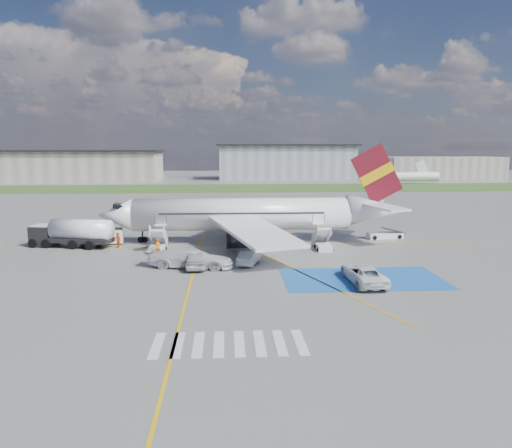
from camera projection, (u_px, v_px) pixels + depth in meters
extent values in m
plane|color=#60605E|center=(247.00, 269.00, 47.18)|extent=(400.00, 400.00, 0.00)
cube|color=#2D4C1E|center=(233.00, 188.00, 140.89)|extent=(400.00, 30.00, 0.01)
cube|color=gold|center=(242.00, 245.00, 59.02)|extent=(120.00, 0.20, 0.01)
cube|color=gold|center=(185.00, 303.00, 37.01)|extent=(0.20, 60.00, 0.01)
cube|color=gold|center=(242.00, 245.00, 59.02)|extent=(20.71, 56.45, 0.01)
cube|color=#1B56A6|center=(362.00, 279.00, 43.83)|extent=(14.00, 8.00, 0.01)
cube|color=silver|center=(157.00, 345.00, 29.06)|extent=(0.60, 4.00, 0.01)
cube|color=silver|center=(178.00, 345.00, 29.13)|extent=(0.60, 4.00, 0.01)
cube|color=silver|center=(198.00, 344.00, 29.21)|extent=(0.60, 4.00, 0.01)
cube|color=silver|center=(219.00, 344.00, 29.28)|extent=(0.60, 4.00, 0.01)
cube|color=silver|center=(239.00, 344.00, 29.35)|extent=(0.60, 4.00, 0.01)
cube|color=silver|center=(260.00, 343.00, 29.42)|extent=(0.60, 4.00, 0.01)
cube|color=silver|center=(280.00, 343.00, 29.49)|extent=(0.60, 4.00, 0.01)
cube|color=silver|center=(300.00, 342.00, 29.57)|extent=(0.60, 4.00, 0.01)
cube|color=gray|center=(71.00, 166.00, 171.35)|extent=(60.00, 22.00, 10.00)
cube|color=gray|center=(286.00, 162.00, 180.63)|extent=(48.00, 18.00, 12.00)
cube|color=gray|center=(442.00, 168.00, 177.33)|extent=(40.00, 16.00, 8.00)
cylinder|color=white|center=(242.00, 214.00, 60.47)|extent=(26.00, 3.90, 3.90)
cone|color=white|center=(116.00, 215.00, 59.57)|extent=(4.00, 3.90, 3.90)
cube|color=black|center=(121.00, 206.00, 59.45)|extent=(1.67, 1.90, 0.82)
cone|color=white|center=(373.00, 210.00, 61.38)|extent=(6.50, 3.90, 3.90)
cube|color=white|center=(254.00, 231.00, 52.24)|extent=(9.86, 15.95, 1.40)
cube|color=white|center=(247.00, 210.00, 69.01)|extent=(9.86, 15.95, 1.40)
cylinder|color=#38383A|center=(243.00, 239.00, 55.25)|extent=(3.40, 2.10, 2.10)
cylinder|color=#38383A|center=(240.00, 223.00, 66.30)|extent=(3.40, 2.10, 2.10)
cube|color=maroon|center=(377.00, 174.00, 60.73)|extent=(6.62, 0.30, 7.45)
cube|color=gold|center=(377.00, 174.00, 60.73)|extent=(4.36, 0.40, 3.08)
cube|color=white|center=(386.00, 207.00, 58.15)|extent=(4.73, 5.95, 0.49)
cube|color=white|center=(371.00, 201.00, 64.47)|extent=(4.73, 5.95, 0.49)
cube|color=black|center=(242.00, 213.00, 58.48)|extent=(19.50, 0.04, 0.18)
cube|color=black|center=(241.00, 209.00, 62.35)|extent=(19.50, 0.04, 0.18)
cube|color=white|center=(159.00, 237.00, 56.10)|extent=(1.40, 3.73, 2.32)
cube|color=white|center=(161.00, 225.00, 57.82)|extent=(1.40, 1.00, 0.12)
cylinder|color=black|center=(154.00, 220.00, 57.69)|extent=(0.06, 0.06, 1.10)
cylinder|color=black|center=(167.00, 220.00, 57.78)|extent=(0.06, 0.06, 1.10)
cube|color=white|center=(157.00, 249.00, 54.69)|extent=(1.60, 2.40, 0.70)
cube|color=white|center=(321.00, 235.00, 57.21)|extent=(1.40, 3.73, 2.32)
cube|color=white|center=(318.00, 224.00, 58.93)|extent=(1.40, 1.00, 0.12)
cylinder|color=black|center=(313.00, 219.00, 58.80)|extent=(0.06, 0.06, 1.10)
cylinder|color=black|center=(324.00, 219.00, 58.89)|extent=(0.06, 0.06, 1.10)
cube|color=white|center=(324.00, 247.00, 55.80)|extent=(1.60, 2.40, 0.70)
cube|color=black|center=(43.00, 236.00, 58.19)|extent=(2.88, 2.88, 2.39)
cylinder|color=white|center=(81.00, 230.00, 57.20)|extent=(7.42, 3.99, 2.39)
cube|color=black|center=(82.00, 240.00, 57.39)|extent=(7.42, 3.99, 0.52)
cube|color=white|center=(113.00, 236.00, 59.32)|extent=(2.48, 1.72, 1.60)
cube|color=black|center=(113.00, 229.00, 59.19)|extent=(2.35, 1.59, 0.14)
cube|color=white|center=(385.00, 236.00, 63.12)|extent=(4.55, 1.95, 0.74)
cube|color=black|center=(393.00, 230.00, 63.21)|extent=(2.99, 1.42, 0.82)
imported|color=#AAACB2|center=(195.00, 259.00, 47.64)|extent=(2.25, 5.04, 1.68)
imported|color=#B1B3B8|center=(249.00, 257.00, 49.13)|extent=(2.69, 4.57, 1.42)
imported|color=white|center=(364.00, 271.00, 42.53)|extent=(2.65, 5.55, 2.06)
imported|color=silver|center=(191.00, 255.00, 47.76)|extent=(6.58, 3.76, 2.43)
imported|color=orange|center=(158.00, 247.00, 52.95)|extent=(0.76, 0.81, 1.86)
imported|color=#F65E0C|center=(118.00, 240.00, 57.03)|extent=(1.07, 1.09, 1.78)
imported|color=orange|center=(292.00, 239.00, 58.25)|extent=(0.62, 0.99, 1.58)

